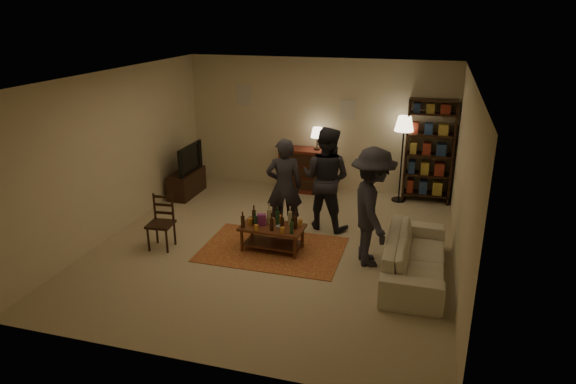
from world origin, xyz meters
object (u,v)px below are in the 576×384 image
at_px(floor_lamp, 404,130).
at_px(tv_stand, 186,177).
at_px(person_right, 326,179).
at_px(bookshelf, 429,150).
at_px(person_by_sofa, 372,207).
at_px(sofa, 415,257).
at_px(person_left, 284,187).
at_px(dresser, 305,169).
at_px(coffee_table, 272,228).
at_px(dining_chair, 162,220).

bearing_deg(floor_lamp, tv_stand, -168.54).
bearing_deg(person_right, bookshelf, -120.11).
bearing_deg(bookshelf, person_by_sofa, -103.70).
bearing_deg(sofa, person_left, 66.61).
bearing_deg(person_by_sofa, sofa, -129.17).
distance_m(dresser, person_by_sofa, 3.37).
bearing_deg(bookshelf, coffee_table, -127.56).
height_order(tv_stand, sofa, tv_stand).
relative_size(dining_chair, dresser, 0.65).
relative_size(floor_lamp, person_right, 0.95).
relative_size(person_left, person_by_sofa, 0.92).
bearing_deg(coffee_table, dresser, 93.80).
relative_size(sofa, person_left, 1.27).
xyz_separation_m(coffee_table, tv_stand, (-2.44, 1.94, 0.01)).
bearing_deg(tv_stand, person_by_sofa, -26.17).
height_order(tv_stand, bookshelf, bookshelf).
bearing_deg(dresser, floor_lamp, -1.87).
bearing_deg(person_left, floor_lamp, -149.86).
xyz_separation_m(dining_chair, sofa, (3.92, 0.11, -0.15)).
relative_size(dresser, bookshelf, 0.67).
relative_size(bookshelf, floor_lamp, 1.19).
distance_m(bookshelf, person_by_sofa, 3.02).
xyz_separation_m(dresser, floor_lamp, (1.94, -0.06, 0.96)).
relative_size(coffee_table, tv_stand, 0.95).
height_order(coffee_table, dining_chair, dining_chair).
bearing_deg(person_by_sofa, dresser, 12.04).
height_order(floor_lamp, sofa, floor_lamp).
height_order(tv_stand, dresser, dresser).
height_order(dining_chair, person_right, person_right).
distance_m(dining_chair, tv_stand, 2.42).
height_order(floor_lamp, person_right, person_right).
height_order(bookshelf, floor_lamp, bookshelf).
height_order(person_left, person_right, person_right).
xyz_separation_m(coffee_table, floor_lamp, (1.75, 2.79, 1.07)).
xyz_separation_m(dining_chair, floor_lamp, (3.46, 3.16, 0.98)).
distance_m(dresser, person_right, 1.96).
xyz_separation_m(bookshelf, person_by_sofa, (-0.72, -2.93, -0.14)).
relative_size(tv_stand, sofa, 0.51).
bearing_deg(person_left, dining_chair, 12.14).
bearing_deg(tv_stand, coffee_table, -38.51).
relative_size(tv_stand, person_by_sofa, 0.59).
bearing_deg(person_right, sofa, 151.39).
height_order(sofa, person_by_sofa, person_by_sofa).
xyz_separation_m(bookshelf, floor_lamp, (-0.50, -0.13, 0.40)).
height_order(coffee_table, tv_stand, tv_stand).
bearing_deg(person_by_sofa, person_left, 46.31).
bearing_deg(person_by_sofa, tv_stand, 44.87).
relative_size(coffee_table, person_by_sofa, 0.56).
relative_size(dining_chair, bookshelf, 0.44).
bearing_deg(person_left, person_by_sofa, 135.42).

